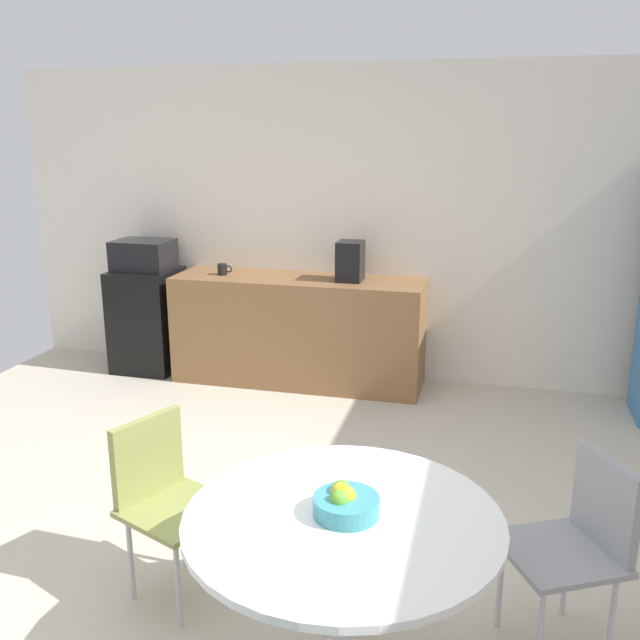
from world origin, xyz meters
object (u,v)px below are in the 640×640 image
object	(u,v)px
mini_fridge	(148,320)
chair_olive	(163,486)
microwave	(144,255)
fruit_bowl	(345,503)
mug_white	(223,269)
chair_gray	(582,531)
round_table	(343,546)
coffee_maker	(350,261)

from	to	relation	value
mini_fridge	chair_olive	distance (m)	3.23
microwave	mini_fridge	bearing A→B (deg)	0.00
fruit_bowl	mug_white	bearing A→B (deg)	118.80
fruit_bowl	mini_fridge	bearing A→B (deg)	127.83
chair_gray	fruit_bowl	size ratio (longest dim) A/B	3.45
chair_gray	mini_fridge	bearing A→B (deg)	140.79
microwave	round_table	world-z (taller)	microwave
chair_gray	coffee_maker	world-z (taller)	coffee_maker
chair_olive	coffee_maker	distance (m)	2.89
chair_gray	mug_white	world-z (taller)	mug_white
microwave	fruit_bowl	distance (m)	4.06
mini_fridge	chair_gray	size ratio (longest dim) A/B	1.08
chair_gray	mug_white	bearing A→B (deg)	134.02
mini_fridge	coffee_maker	distance (m)	1.93
microwave	coffee_maker	distance (m)	1.83
microwave	fruit_bowl	world-z (taller)	microwave
chair_gray	coffee_maker	xyz separation A→B (m)	(-1.53, 2.74, 0.54)
chair_gray	fruit_bowl	distance (m)	1.02
round_table	chair_olive	bearing A→B (deg)	157.02
round_table	fruit_bowl	world-z (taller)	fruit_bowl
mini_fridge	chair_gray	xyz separation A→B (m)	(3.36, -2.74, 0.07)
chair_gray	round_table	bearing A→B (deg)	-151.90
mini_fridge	round_table	xyz separation A→B (m)	(2.48, -3.21, 0.16)
mini_fridge	microwave	size ratio (longest dim) A/B	1.87
chair_gray	chair_olive	xyz separation A→B (m)	(-1.80, -0.08, 0.00)
round_table	coffee_maker	bearing A→B (deg)	101.45
chair_gray	chair_olive	distance (m)	1.80
mini_fridge	microwave	xyz separation A→B (m)	(0.00, 0.00, 0.58)
round_table	fruit_bowl	size ratio (longest dim) A/B	4.82
fruit_bowl	coffee_maker	size ratio (longest dim) A/B	0.75
fruit_bowl	mug_white	distance (m)	3.62
mini_fridge	chair_olive	xyz separation A→B (m)	(1.56, -2.82, 0.07)
round_table	mug_white	xyz separation A→B (m)	(-1.74, 3.18, 0.34)
fruit_bowl	mug_white	size ratio (longest dim) A/B	1.87
mini_fridge	mug_white	size ratio (longest dim) A/B	6.97
mini_fridge	coffee_maker	bearing A→B (deg)	0.00
coffee_maker	chair_olive	bearing A→B (deg)	-95.44
fruit_bowl	coffee_maker	distance (m)	3.28
mini_fridge	chair_gray	world-z (taller)	mini_fridge
chair_olive	mug_white	size ratio (longest dim) A/B	6.43
mini_fridge	fruit_bowl	distance (m)	4.07
round_table	coffee_maker	distance (m)	3.31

